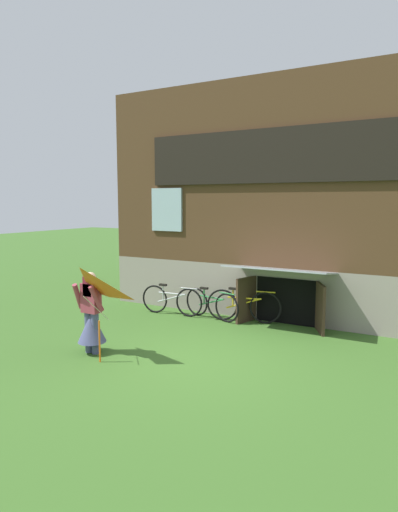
% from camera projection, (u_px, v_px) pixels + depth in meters
% --- Properties ---
extents(ground_plane, '(60.00, 60.00, 0.00)m').
position_uv_depth(ground_plane, '(197.00, 359.00, 7.87)').
color(ground_plane, '#386023').
extents(log_house, '(8.37, 5.80, 5.62)m').
position_uv_depth(log_house, '(292.00, 201.00, 12.16)').
color(log_house, gray).
rests_on(log_house, ground_plane).
extents(person, '(0.60, 0.52, 1.52)m').
position_uv_depth(person, '(91.00, 319.00, 8.10)').
color(person, '#474C75').
rests_on(person, ground_plane).
extents(kite, '(1.07, 1.05, 1.58)m').
position_uv_depth(kite, '(80.00, 293.00, 7.41)').
color(kite, orange).
rests_on(kite, ground_plane).
extents(bicycle_yellow, '(1.72, 0.42, 0.80)m').
position_uv_depth(bicycle_yellow, '(243.00, 306.00, 10.24)').
color(bicycle_yellow, black).
rests_on(bicycle_yellow, ground_plane).
extents(bicycle_green, '(1.59, 0.39, 0.74)m').
position_uv_depth(bicycle_green, '(211.00, 304.00, 10.52)').
color(bicycle_green, black).
rests_on(bicycle_green, ground_plane).
extents(bicycle_silver, '(1.66, 0.18, 0.76)m').
position_uv_depth(bicycle_silver, '(172.00, 300.00, 10.90)').
color(bicycle_silver, black).
rests_on(bicycle_silver, ground_plane).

